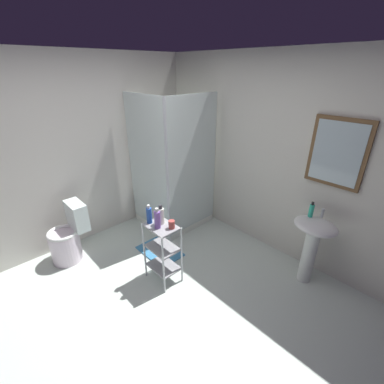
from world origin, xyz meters
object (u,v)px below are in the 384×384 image
object	(u,v)px
pedestal_sink	(313,239)
toilet	(68,238)
bath_mat	(160,251)
hand_soap_bottle	(311,210)
storage_cart	(163,249)
conditioner_bottle_purple	(157,219)
lotion_bottle_white	(161,215)
shower_stall	(172,198)
rinse_cup	(172,224)
shampoo_bottle_blue	(149,215)

from	to	relation	value
pedestal_sink	toilet	xyz separation A→B (m)	(-2.29, -1.86, -0.26)
pedestal_sink	bath_mat	size ratio (longest dim) A/B	1.35
hand_soap_bottle	storage_cart	bearing A→B (deg)	-130.45
toilet	conditioner_bottle_purple	size ratio (longest dim) A/B	3.20
pedestal_sink	lotion_bottle_white	size ratio (longest dim) A/B	3.57
shower_stall	rinse_cup	size ratio (longest dim) A/B	22.24
conditioner_bottle_purple	rinse_cup	xyz separation A→B (m)	(0.11, 0.11, -0.06)
shower_stall	pedestal_sink	distance (m)	2.06
lotion_bottle_white	conditioner_bottle_purple	bearing A→B (deg)	-60.61
pedestal_sink	toilet	size ratio (longest dim) A/B	1.07
shower_stall	storage_cart	world-z (taller)	shower_stall
rinse_cup	toilet	bearing A→B (deg)	-150.49
storage_cart	conditioner_bottle_purple	distance (m)	0.41
shampoo_bottle_blue	rinse_cup	size ratio (longest dim) A/B	2.44
bath_mat	hand_soap_bottle	bearing A→B (deg)	33.25
shower_stall	shampoo_bottle_blue	xyz separation A→B (m)	(0.74, -0.92, 0.37)
shower_stall	hand_soap_bottle	world-z (taller)	shower_stall
pedestal_sink	shampoo_bottle_blue	size ratio (longest dim) A/B	3.69
storage_cart	hand_soap_bottle	xyz separation A→B (m)	(1.06, 1.25, 0.45)
pedestal_sink	lotion_bottle_white	world-z (taller)	lotion_bottle_white
shower_stall	lotion_bottle_white	xyz separation A→B (m)	(0.83, -0.83, 0.38)
toilet	shampoo_bottle_blue	xyz separation A→B (m)	(1.00, 0.60, 0.52)
shampoo_bottle_blue	hand_soap_bottle	bearing A→B (deg)	47.18
pedestal_sink	hand_soap_bottle	distance (m)	0.32
storage_cart	lotion_bottle_white	xyz separation A→B (m)	(-0.04, 0.04, 0.40)
conditioner_bottle_purple	lotion_bottle_white	world-z (taller)	conditioner_bottle_purple
shampoo_bottle_blue	conditioner_bottle_purple	distance (m)	0.14
shower_stall	shampoo_bottle_blue	bearing A→B (deg)	-51.33
shower_stall	conditioner_bottle_purple	xyz separation A→B (m)	(0.88, -0.92, 0.38)
shower_stall	pedestal_sink	size ratio (longest dim) A/B	2.47
pedestal_sink	bath_mat	distance (m)	1.94
pedestal_sink	bath_mat	world-z (taller)	pedestal_sink
toilet	conditioner_bottle_purple	bearing A→B (deg)	27.78
shampoo_bottle_blue	lotion_bottle_white	size ratio (longest dim) A/B	0.97
toilet	rinse_cup	bearing A→B (deg)	29.51
toilet	conditioner_bottle_purple	world-z (taller)	conditioner_bottle_purple
pedestal_sink	shower_stall	bearing A→B (deg)	-170.58
toilet	shampoo_bottle_blue	world-z (taller)	shampoo_bottle_blue
rinse_cup	bath_mat	size ratio (longest dim) A/B	0.15
conditioner_bottle_purple	lotion_bottle_white	distance (m)	0.10
toilet	lotion_bottle_white	bearing A→B (deg)	32.01
shampoo_bottle_blue	pedestal_sink	bearing A→B (deg)	44.16
hand_soap_bottle	rinse_cup	size ratio (longest dim) A/B	1.98
toilet	hand_soap_bottle	distance (m)	2.96
shampoo_bottle_blue	shower_stall	bearing A→B (deg)	128.67
storage_cart	shampoo_bottle_blue	world-z (taller)	shampoo_bottle_blue
pedestal_sink	rinse_cup	world-z (taller)	rinse_cup
shower_stall	pedestal_sink	xyz separation A→B (m)	(2.03, 0.34, 0.12)
shower_stall	storage_cart	xyz separation A→B (m)	(0.88, -0.87, -0.03)
shampoo_bottle_blue	bath_mat	world-z (taller)	shampoo_bottle_blue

